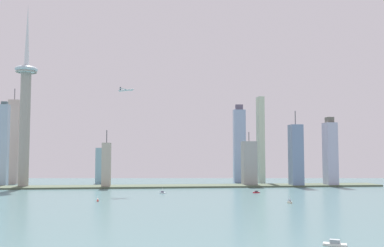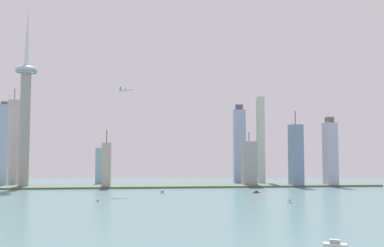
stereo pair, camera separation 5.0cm
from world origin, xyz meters
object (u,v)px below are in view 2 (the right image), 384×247
skyscraper_4 (101,165)px  boat_6 (162,193)px  boat_4 (290,202)px  skyscraper_2 (3,145)px  boat_1 (335,244)px  observation_tower (25,105)px  airplane (126,90)px  skyscraper_3 (249,164)px  boat_2 (98,200)px  skyscraper_6 (239,145)px  skyscraper_0 (106,165)px  skyscraper_1 (13,142)px  boat_3 (256,192)px  skyscraper_8 (330,153)px  skyscraper_5 (296,155)px  skyscraper_7 (261,140)px

skyscraper_4 → boat_6: (119.78, -221.05, -34.67)m
boat_4 → skyscraper_2: bearing=44.6°
boat_1 → observation_tower: bearing=-25.3°
boat_1 → airplane: (-165.58, 393.03, 161.75)m
skyscraper_3 → boat_2: size_ratio=14.13×
skyscraper_6 → boat_4: 357.69m
boat_2 → skyscraper_0: bearing=-5.8°
skyscraper_0 → skyscraper_1: skyscraper_1 is taller
skyscraper_2 → boat_2: size_ratio=22.06×
observation_tower → skyscraper_6: observation_tower is taller
boat_1 → boat_2: (-192.67, 273.55, -0.31)m
skyscraper_3 → boat_3: size_ratio=9.62×
boat_3 → airplane: bearing=166.7°
skyscraper_0 → skyscraper_6: skyscraper_6 is taller
boat_1 → skyscraper_4: bearing=-39.7°
skyscraper_0 → skyscraper_1: 227.66m
skyscraper_1 → boat_1: skyscraper_1 is taller
boat_4 → airplane: bearing=40.6°
skyscraper_0 → boat_6: size_ratio=9.82×
boat_2 → boat_3: 245.69m
skyscraper_2 → boat_6: size_ratio=15.18×
boat_1 → boat_3: boat_1 is taller
skyscraper_2 → airplane: bearing=-29.7°
skyscraper_1 → skyscraper_4: size_ratio=2.65×
observation_tower → boat_1: 620.82m
skyscraper_0 → boat_4: size_ratio=10.49×
boat_6 → skyscraper_8: bearing=53.9°
observation_tower → boat_2: bearing=-53.8°
skyscraper_0 → skyscraper_6: size_ratio=0.63×
skyscraper_1 → skyscraper_5: 553.25m
skyscraper_2 → boat_6: bearing=-29.0°
skyscraper_2 → boat_3: 475.65m
observation_tower → boat_4: 498.67m
skyscraper_0 → skyscraper_3: skyscraper_0 is taller
boat_3 → boat_4: size_ratio=1.08×
skyscraper_4 → boat_6: 253.80m
skyscraper_5 → skyscraper_6: 138.75m
airplane → skyscraper_4: bearing=144.2°
skyscraper_5 → boat_2: skyscraper_5 is taller
boat_2 → airplane: 203.16m
skyscraper_0 → boat_6: skyscraper_0 is taller
skyscraper_4 → skyscraper_0: bearing=-78.6°
skyscraper_4 → skyscraper_7: bearing=-3.4°
skyscraper_3 → skyscraper_8: bearing=-7.8°
boat_4 → skyscraper_4: bearing=25.8°
skyscraper_0 → skyscraper_6: (263.11, 105.78, 38.12)m
skyscraper_3 → boat_1: (-59.38, -492.46, -40.24)m
skyscraper_1 → skyscraper_4: skyscraper_1 is taller
skyscraper_6 → skyscraper_8: bearing=-35.1°
boat_6 → skyscraper_0: bearing=167.3°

